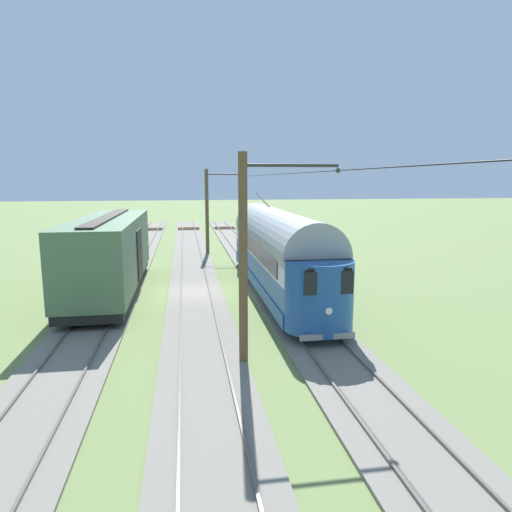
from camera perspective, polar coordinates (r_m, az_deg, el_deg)
ground_plane at (r=23.67m, az=-7.69°, el=-4.68°), size 220.00×220.00×0.00m
track_streetcar_siding at (r=24.42m, az=2.37°, el=-4.03°), size 2.80×80.00×0.18m
track_adjacent_siding at (r=23.96m, az=-7.71°, el=-4.37°), size 2.80×80.00×0.18m
track_third_siding at (r=24.26m, az=-17.87°, el=-4.59°), size 2.80×80.00×0.18m
vintage_streetcar at (r=23.35m, az=2.73°, el=0.86°), size 2.65×17.16×4.84m
boxcar_adjacent at (r=24.00m, az=-18.06°, el=0.40°), size 2.96×12.42×3.85m
catenary_pole_foreground at (r=35.47m, az=-6.08°, el=5.84°), size 3.19×0.28×6.65m
catenary_pole_mid_near at (r=13.86m, az=-1.23°, el=0.03°), size 3.19×0.28×6.65m
overhead_wire_run at (r=15.12m, az=9.10°, el=10.62°), size 2.99×47.61×0.18m
switch_stand at (r=36.08m, az=0.63°, el=1.48°), size 0.50×0.30×1.24m
track_end_bumper at (r=34.17m, az=-15.34°, el=0.16°), size 1.80×0.60×0.80m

